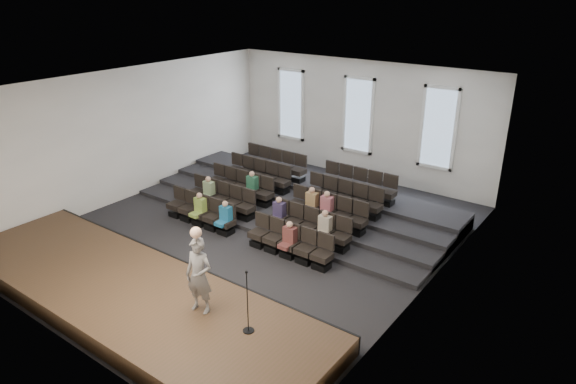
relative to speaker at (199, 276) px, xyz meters
The scene contains 14 objects.
ground 5.43m from the speaker, 116.05° to the left, with size 14.00×14.00×0.00m, color black.
ceiling 6.32m from the speaker, 116.05° to the left, with size 12.00×14.00×0.02m, color white.
wall_back 11.98m from the speaker, 101.09° to the left, with size 12.00×0.04×5.00m, color white.
wall_front 3.43m from the speaker, 134.66° to the right, with size 12.00×0.04×5.00m, color white.
wall_left 9.61m from the speaker, 150.55° to the left, with size 0.04×14.00×5.00m, color white.
wall_right 6.08m from the speaker, 51.59° to the left, with size 0.04×14.00×5.00m, color white.
stage 2.63m from the speaker, behind, with size 11.80×3.60×0.50m, color #402A1B.
stage_lip 2.94m from the speaker, 149.25° to the left, with size 11.80×0.06×0.52m, color black.
risers 8.29m from the speaker, 106.27° to the left, with size 11.80×4.80×0.60m.
seating_rows 6.69m from the speaker, 110.21° to the left, with size 6.80×4.70×1.67m.
windows 11.94m from the speaker, 101.15° to the left, with size 8.44×0.10×3.24m.
audience 5.59m from the speaker, 112.02° to the left, with size 5.45×2.64×1.10m.
speaker is the anchor object (origin of this frame).
mic_stand 1.52m from the speaker, ahead, with size 0.26×0.26×1.58m.
Camera 1 is at (10.18, -11.87, 7.86)m, focal length 32.00 mm.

